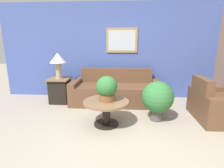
# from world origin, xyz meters

# --- Properties ---
(ground_plane) EXTENTS (20.00, 20.00, 0.00)m
(ground_plane) POSITION_xyz_m (0.00, 0.00, 0.00)
(ground_plane) COLOR gray
(wall_back) EXTENTS (6.93, 0.09, 2.60)m
(wall_back) POSITION_xyz_m (-0.00, 2.74, 1.31)
(wall_back) COLOR #42569E
(wall_back) RESTS_ON ground_plane
(couch_main) EXTENTS (2.28, 0.90, 0.87)m
(couch_main) POSITION_xyz_m (-0.22, 2.16, 0.30)
(couch_main) COLOR brown
(couch_main) RESTS_ON ground_plane
(armchair) EXTENTS (0.93, 1.10, 0.87)m
(armchair) POSITION_xyz_m (1.89, 1.28, 0.29)
(armchair) COLOR brown
(armchair) RESTS_ON ground_plane
(coffee_table) EXTENTS (0.86, 0.86, 0.48)m
(coffee_table) POSITION_xyz_m (-0.35, 0.89, 0.35)
(coffee_table) COLOR black
(coffee_table) RESTS_ON ground_plane
(side_table) EXTENTS (0.55, 0.55, 0.64)m
(side_table) POSITION_xyz_m (-1.68, 2.12, 0.33)
(side_table) COLOR black
(side_table) RESTS_ON ground_plane
(table_lamp) EXTENTS (0.41, 0.41, 0.65)m
(table_lamp) POSITION_xyz_m (-1.68, 2.12, 1.11)
(table_lamp) COLOR tan
(table_lamp) RESTS_ON side_table
(potted_plant_on_table) EXTENTS (0.40, 0.40, 0.47)m
(potted_plant_on_table) POSITION_xyz_m (-0.33, 0.91, 0.72)
(potted_plant_on_table) COLOR brown
(potted_plant_on_table) RESTS_ON coffee_table
(potted_plant_floor) EXTENTS (0.63, 0.63, 0.81)m
(potted_plant_floor) POSITION_xyz_m (0.65, 1.16, 0.47)
(potted_plant_floor) COLOR #4C4742
(potted_plant_floor) RESTS_ON ground_plane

